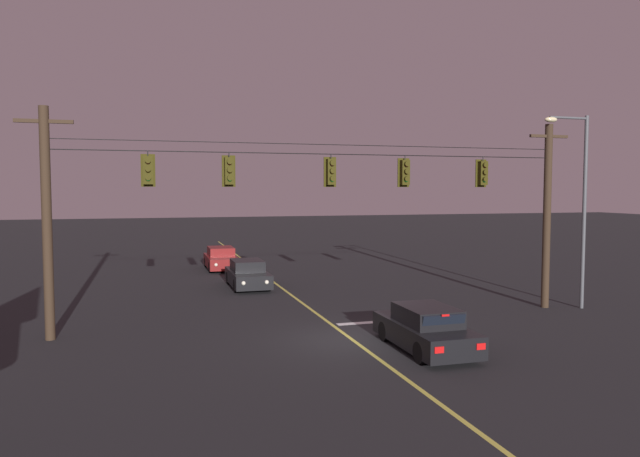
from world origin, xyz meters
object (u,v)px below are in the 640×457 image
street_lamp_corner (578,194)px  car_waiting_near_lane (425,329)px  car_oncoming_lead (248,275)px  traffic_light_leftmost (148,170)px  traffic_light_right_inner (405,172)px  car_oncoming_trailing (221,259)px  traffic_light_left_inner (229,171)px  traffic_light_centre (331,172)px  traffic_light_rightmost (483,173)px

street_lamp_corner → car_waiting_near_lane: bearing=-155.6°
car_waiting_near_lane → car_oncoming_lead: bearing=104.3°
traffic_light_leftmost → car_waiting_near_lane: traffic_light_leftmost is taller
traffic_light_right_inner → car_oncoming_trailing: traffic_light_right_inner is taller
car_waiting_near_lane → street_lamp_corner: size_ratio=0.54×
car_oncoming_lead → street_lamp_corner: (12.33, -9.25, 4.18)m
traffic_light_left_inner → street_lamp_corner: bearing=-2.2°
traffic_light_left_inner → car_oncoming_lead: 10.23m
car_oncoming_lead → car_waiting_near_lane: bearing=-75.7°
street_lamp_corner → traffic_light_leftmost: bearing=178.1°
traffic_light_leftmost → traffic_light_left_inner: same height
traffic_light_centre → car_oncoming_lead: size_ratio=0.28×
traffic_light_rightmost → car_waiting_near_lane: 8.32m
traffic_light_leftmost → traffic_light_rightmost: bearing=0.0°
traffic_light_right_inner → car_oncoming_trailing: bearing=108.2°
traffic_light_left_inner → traffic_light_right_inner: 6.79m
street_lamp_corner → traffic_light_right_inner: bearing=175.7°
traffic_light_leftmost → traffic_light_right_inner: bearing=0.0°
car_oncoming_trailing → traffic_light_leftmost: bearing=-105.1°
traffic_light_leftmost → car_oncoming_lead: bearing=61.0°
traffic_light_left_inner → traffic_light_rightmost: bearing=0.0°
traffic_light_leftmost → car_waiting_near_lane: 10.66m
traffic_light_leftmost → car_oncoming_trailing: bearing=74.9°
traffic_light_rightmost → car_waiting_near_lane: (-4.78, -4.62, -5.00)m
traffic_light_leftmost → traffic_light_right_inner: size_ratio=1.00×
traffic_light_leftmost → car_waiting_near_lane: bearing=-29.4°
traffic_light_left_inner → car_oncoming_lead: size_ratio=0.28×
traffic_light_right_inner → car_waiting_near_lane: 6.94m
car_waiting_near_lane → car_oncoming_lead: same height
car_oncoming_lead → street_lamp_corner: bearing=-36.9°
traffic_light_leftmost → street_lamp_corner: (17.14, -0.56, -0.83)m
traffic_light_centre → car_oncoming_lead: bearing=101.4°
traffic_light_right_inner → traffic_light_rightmost: size_ratio=1.00×
traffic_light_left_inner → traffic_light_centre: bearing=0.0°
traffic_light_right_inner → traffic_light_left_inner: bearing=180.0°
traffic_light_leftmost → car_oncoming_trailing: traffic_light_leftmost is taller
traffic_light_leftmost → traffic_light_centre: 6.56m
traffic_light_centre → car_oncoming_trailing: traffic_light_centre is taller
traffic_light_right_inner → traffic_light_rightmost: bearing=0.0°
traffic_light_right_inner → street_lamp_corner: (7.58, -0.56, -0.83)m
car_oncoming_lead → traffic_light_rightmost: bearing=-46.8°
traffic_light_left_inner → car_oncoming_lead: bearing=76.8°
traffic_light_right_inner → traffic_light_leftmost: bearing=180.0°
street_lamp_corner → traffic_light_centre: bearing=176.9°
traffic_light_left_inner → street_lamp_corner: street_lamp_corner is taller
traffic_light_left_inner → street_lamp_corner: (14.37, -0.56, -0.83)m
traffic_light_centre → traffic_light_right_inner: size_ratio=1.00×
traffic_light_leftmost → car_oncoming_lead: 11.12m
car_oncoming_trailing → traffic_light_centre: bearing=-82.0°
traffic_light_rightmost → street_lamp_corner: bearing=-7.7°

